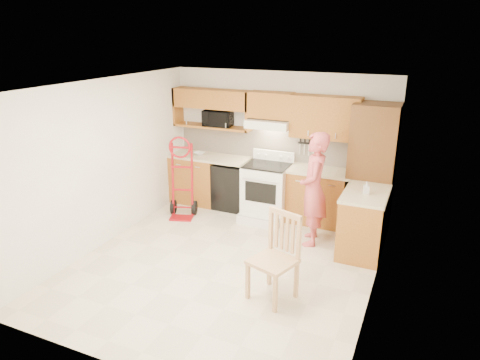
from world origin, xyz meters
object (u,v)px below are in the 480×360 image
Objects in this scene: range at (266,187)px; dining_chair at (273,258)px; microwave at (218,118)px; person at (314,189)px; hand_truck at (181,182)px.

range reaches higher than dining_chair.
microwave is at bearing 162.68° from range.
range is at bearing -24.21° from microwave.
dining_chair is (-0.04, -1.67, -0.33)m from person.
hand_truck is (-0.29, -0.90, -0.98)m from microwave.
person is 1.34× the size of hand_truck.
range is 1.48m from hand_truck.
hand_truck is at bearing -114.48° from microwave.
hand_truck is (-2.35, 0.04, -0.22)m from person.
microwave reaches higher than dining_chair.
hand_truck reaches higher than range.
dining_chair is at bearing -59.17° from microwave.
hand_truck is (-1.36, -0.57, 0.09)m from range.
microwave is 2.39m from person.
microwave is at bearing 146.10° from dining_chair.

